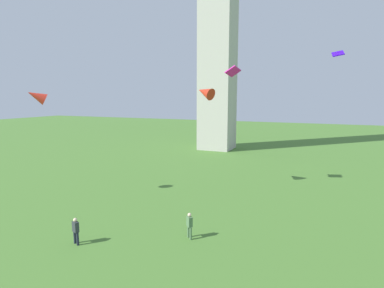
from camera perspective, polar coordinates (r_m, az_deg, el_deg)
monument_obelisk at (r=58.80m, az=4.96°, el=25.13°), size 5.74×5.74×52.23m
person_0 at (r=21.82m, az=-20.83°, el=-14.65°), size 0.53×0.41×1.78m
person_1 at (r=21.24m, az=-0.48°, el=-14.68°), size 0.53×0.51×1.80m
kite_flying_0 at (r=31.11m, az=2.39°, el=9.63°), size 2.29×1.84×1.66m
kite_flying_1 at (r=17.55m, az=25.51°, el=14.95°), size 0.61×0.76×0.40m
kite_flying_3 at (r=30.55m, az=-26.97°, el=7.97°), size 1.97×2.06×1.60m
kite_flying_6 at (r=31.15m, az=7.64°, el=13.25°), size 1.25×1.69×1.04m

